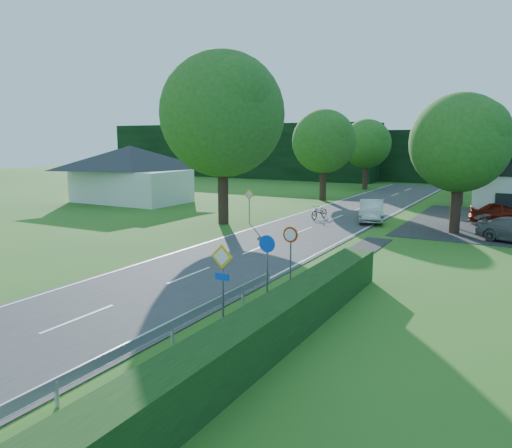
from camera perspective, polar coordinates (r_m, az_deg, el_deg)
The scene contains 22 objects.
road at distance 28.31m, azimuth 2.10°, elevation -2.10°, with size 7.00×80.00×0.04m, color #353537.
footpath at distance 11.68m, azimuth -18.09°, elevation -20.52°, with size 1.50×44.00×0.04m, color black.
line_edge_left at distance 29.89m, azimuth -3.46°, elevation -1.43°, with size 0.12×80.00×0.01m, color white.
line_edge_right at distance 27.02m, azimuth 8.25°, elevation -2.71°, with size 0.12×80.00×0.01m, color white.
line_centre at distance 28.31m, azimuth 2.10°, elevation -2.05°, with size 0.12×80.00×0.01m, color white, non-canonical shape.
tree_main at distance 34.18m, azimuth -3.85°, elevation 9.70°, with size 9.40×9.40×11.64m, color #265018, non-canonical shape.
tree_left_far at distance 48.05m, azimuth 7.72°, elevation 7.81°, with size 7.00×7.00×8.58m, color #265018, non-canonical shape.
tree_right_far at distance 47.05m, azimuth 22.50°, elevation 7.44°, with size 7.40×7.40×9.09m, color #265018, non-canonical shape.
tree_left_back at distance 59.24m, azimuth 12.47°, elevation 7.77°, with size 6.60×6.60×8.07m, color #265018, non-canonical shape.
tree_right_back at distance 55.13m, azimuth 22.42°, elevation 6.87°, with size 6.20×6.20×7.56m, color #265018, non-canonical shape.
tree_right_mid at distance 32.99m, azimuth 22.13°, elevation 6.36°, with size 7.00×7.00×8.58m, color #265018, non-canonical shape.
treeline_left at distance 78.09m, azimuth -2.22°, elevation 8.37°, with size 44.00×6.00×8.00m, color black.
treeline_right at distance 70.89m, azimuth 25.60°, elevation 6.90°, with size 30.00×5.00×7.00m, color black.
bungalow_left at distance 47.69m, azimuth -14.12°, elevation 5.69°, with size 11.00×6.50×5.20m.
streetlight at distance 35.02m, azimuth 21.86°, elevation 6.81°, with size 2.03×0.18×8.00m.
sign_priority_right at distance 15.66m, azimuth -3.88°, elevation -5.16°, with size 0.78×0.09×2.59m.
sign_roundabout at distance 18.21m, azimuth 1.28°, elevation -3.43°, with size 0.64×0.08×2.37m.
sign_speed_limit at distance 19.93m, azimuth 3.96°, elevation -2.02°, with size 0.64×0.11×2.37m.
sign_priority_left at distance 34.48m, azimuth -0.79°, elevation 2.89°, with size 0.78×0.09×2.44m.
moving_car at distance 36.26m, azimuth 13.03°, elevation 1.51°, with size 1.61×4.61×1.52m, color silver.
motorcycle at distance 36.75m, azimuth 7.26°, elevation 1.40°, with size 0.67×1.93×1.01m, color black.
parked_car_red at distance 37.63m, azimuth 26.86°, elevation 1.12°, with size 1.97×4.90×1.67m, color maroon.
Camera 1 is at (12.57, -4.70, 5.81)m, focal length 35.00 mm.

